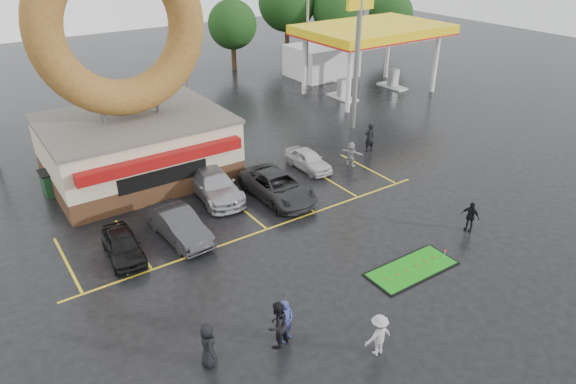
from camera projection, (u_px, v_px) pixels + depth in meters
ground at (307, 262)px, 23.17m from camera, size 120.00×120.00×0.00m
donut_shop at (131, 104)px, 29.08m from camera, size 10.20×8.70×13.50m
gas_station at (349, 45)px, 46.73m from camera, size 12.30×13.65×5.90m
shell_sign at (359, 25)px, 34.99m from camera, size 2.20×0.36×10.60m
streetlight_mid at (186, 56)px, 38.23m from camera, size 0.40×2.21×9.00m
streetlight_right at (308, 36)px, 44.95m from camera, size 0.40×2.21×9.00m
tree_far_a at (338, 10)px, 55.66m from camera, size 5.60×5.60×8.00m
tree_far_b at (391, 14)px, 57.49m from camera, size 4.90×4.90×7.00m
tree_far_c at (287, 2)px, 56.28m from camera, size 6.30×6.30×9.00m
tree_far_d at (232, 25)px, 51.44m from camera, size 4.90×4.90×7.00m
car_black at (123, 245)px, 23.25m from camera, size 1.77×3.75×1.24m
car_dgrey at (179, 225)px, 24.62m from camera, size 1.87×4.50×1.45m
car_silver at (214, 184)px, 28.40m from camera, size 2.55×5.30×1.49m
car_grey at (277, 186)px, 28.24m from camera, size 2.51×5.29×1.46m
car_white at (308, 160)px, 31.69m from camera, size 1.45×3.59×1.22m
person_blue at (286, 321)px, 18.48m from camera, size 0.74×0.61×1.75m
person_blackjkt at (277, 325)px, 18.21m from camera, size 1.09×0.97×1.88m
person_hoodie at (379, 335)px, 17.90m from camera, size 1.12×0.70×1.67m
person_bystander at (208, 345)px, 17.45m from camera, size 0.73×0.95×1.72m
person_cameraman at (470, 216)px, 25.25m from camera, size 0.57×0.98×1.57m
person_walker_near at (351, 154)px, 32.01m from camera, size 1.06×1.52×1.58m
person_walker_far at (369, 138)px, 33.96m from camera, size 0.78×0.57×1.97m
dumpster at (60, 181)px, 28.99m from camera, size 1.85×1.27×1.30m
putting_green at (412, 269)px, 22.67m from camera, size 4.27×1.87×0.53m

